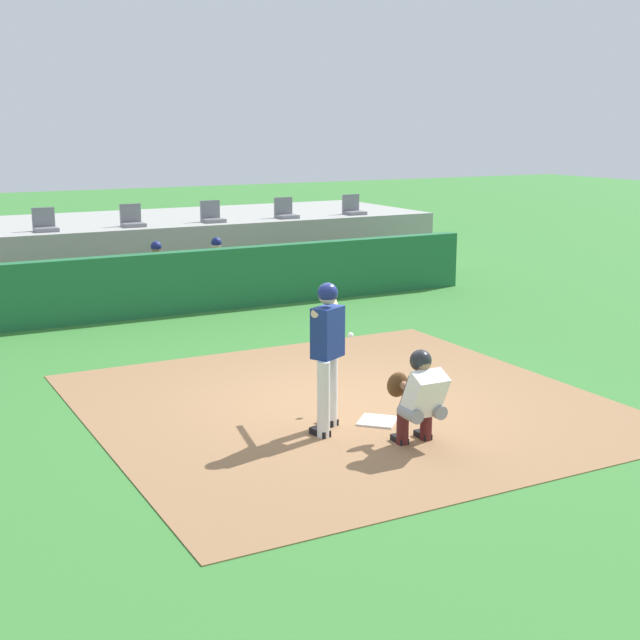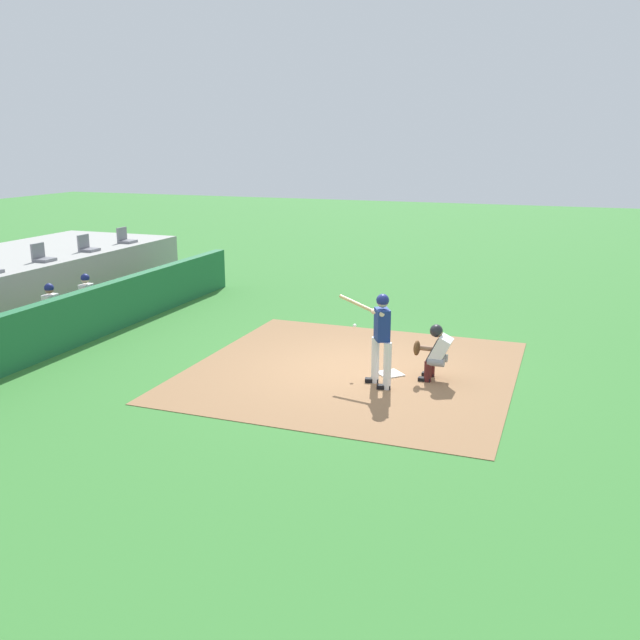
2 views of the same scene
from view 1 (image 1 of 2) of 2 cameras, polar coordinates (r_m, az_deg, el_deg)
ground_plane at (r=11.63m, az=1.64°, el=-5.48°), size 80.00×80.00×0.00m
dirt_infield at (r=11.63m, az=1.64°, el=-5.45°), size 6.40×6.40×0.01m
home_plate at (r=10.97m, az=3.72°, el=-6.49°), size 0.62×0.62×0.02m
batter_at_plate at (r=10.37m, az=0.50°, el=-1.74°), size 0.85×1.28×1.80m
catcher_crouched at (r=10.09m, az=6.39°, el=-4.75°), size 0.49×2.02×1.13m
dugout_wall at (r=17.27m, az=-9.13°, el=2.38°), size 13.00×0.30×1.20m
dugout_bench at (r=18.27m, az=-10.12°, el=1.70°), size 11.80×0.44×0.45m
dugout_player_1 at (r=18.02m, az=-10.30°, el=3.00°), size 0.49×0.70×1.30m
dugout_player_2 at (r=18.45m, az=-6.49°, el=3.34°), size 0.49×0.70×1.30m
stands_platform at (r=21.41m, az=-13.03°, el=4.43°), size 15.00×4.40×1.40m
stadium_seat_2 at (r=19.43m, az=-17.26°, el=5.88°), size 0.46×0.46×0.48m
stadium_seat_3 at (r=19.86m, az=-11.98°, el=6.30°), size 0.46×0.46×0.48m
stadium_seat_4 at (r=20.45m, az=-6.95°, el=6.65°), size 0.46×0.46×0.48m
stadium_seat_5 at (r=21.19m, az=-2.24°, el=6.94°), size 0.46×0.46×0.48m
stadium_seat_6 at (r=22.06m, az=2.14°, el=7.16°), size 0.46×0.46×0.48m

